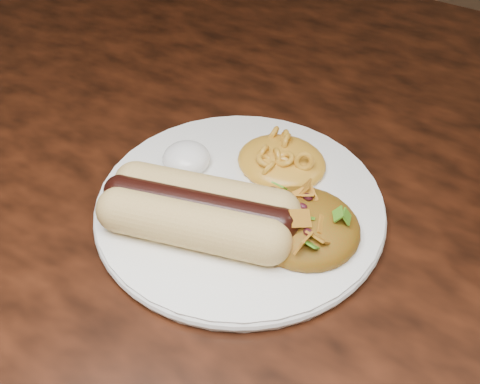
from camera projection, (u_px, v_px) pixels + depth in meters
The scene contains 7 objects.
table at pixel (349, 259), 0.59m from camera, with size 1.60×0.90×0.75m.
plate at pixel (240, 205), 0.51m from camera, with size 0.26×0.26×0.01m, color white.
hotdog at pixel (199, 210), 0.47m from camera, with size 0.14×0.10×0.04m.
mac_and_cheese at pixel (282, 152), 0.53m from camera, with size 0.09×0.08×0.03m, color orange.
sour_cream at pixel (186, 154), 0.53m from camera, with size 0.05×0.05×0.03m, color white.
taco_salad at pixel (304, 219), 0.47m from camera, with size 0.10×0.09×0.04m.
fork at pixel (181, 181), 0.54m from camera, with size 0.02×0.13×0.00m, color white.
Camera 1 is at (0.11, -0.39, 1.12)m, focal length 42.00 mm.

